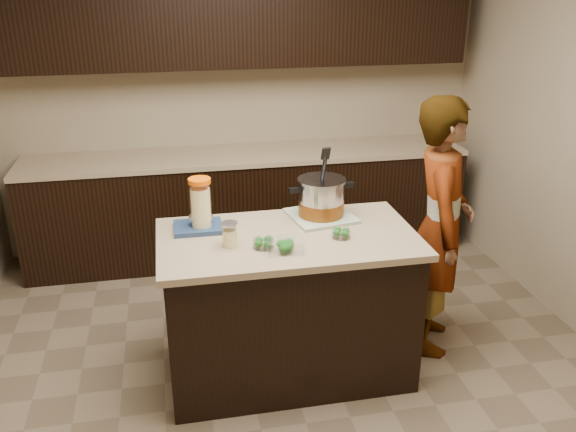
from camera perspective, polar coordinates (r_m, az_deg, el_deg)
The scene contains 13 objects.
ground_plane at distance 3.88m, azimuth 0.00°, elevation -14.07°, with size 4.00×4.00×0.00m, color brown.
room_shell at distance 3.19m, azimuth 0.00°, elevation 11.65°, with size 4.04×4.04×2.72m.
back_cabinets at distance 5.04m, azimuth -3.95°, elevation 6.51°, with size 3.60×0.63×2.33m.
island at distance 3.64m, azimuth 0.00°, elevation -8.31°, with size 1.46×0.81×0.90m.
dish_towel at distance 3.68m, azimuth 3.10°, elevation 0.00°, with size 0.36×0.36×0.02m, color #5A7C53.
stock_pot at distance 3.64m, azimuth 3.14°, elevation 1.54°, with size 0.40×0.31×0.41m.
lemonade_pitcher at distance 3.48m, azimuth -8.16°, elevation 0.86°, with size 0.14×0.14×0.31m.
mason_jar at distance 3.29m, azimuth -5.47°, elevation -1.79°, with size 0.09×0.09×0.15m.
broccoli_tub_left at distance 3.28m, azimuth -2.33°, elevation -2.60°, with size 0.13×0.13×0.05m.
broccoli_tub_right at distance 3.41m, azimuth 4.99°, elevation -1.67°, with size 0.11×0.11×0.05m.
broccoli_tub_rect at distance 3.24m, azimuth -0.33°, elevation -2.78°, with size 0.20×0.15×0.07m.
blue_tray at distance 3.54m, azimuth -8.31°, elevation -0.70°, with size 0.28×0.22×0.10m.
person at distance 3.86m, azimuth 14.03°, elevation -1.04°, with size 0.60×0.39×1.63m, color gray.
Camera 1 is at (-0.62, -3.07, 2.30)m, focal length 38.00 mm.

